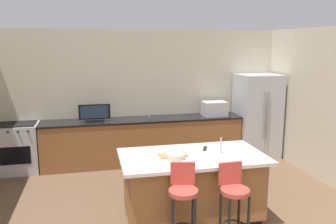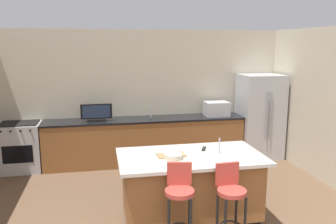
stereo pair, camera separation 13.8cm
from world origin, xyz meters
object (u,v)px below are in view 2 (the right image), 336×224
object	(u,v)px
bar_stool_right	(230,198)
refrigerator	(260,116)
range_oven	(21,147)
tv_monitor	(96,113)
microwave	(217,109)
cutting_board	(171,155)
tv_remote	(204,149)
bar_stool_left	(179,199)
fruit_bowl	(173,156)
kitchen_island	(190,186)

from	to	relation	value
bar_stool_right	refrigerator	bearing A→B (deg)	56.76
range_oven	tv_monitor	xyz separation A→B (m)	(1.42, -0.05, 0.60)
microwave	tv_monitor	bearing A→B (deg)	-178.78
cutting_board	refrigerator	bearing A→B (deg)	44.21
refrigerator	cutting_board	xyz separation A→B (m)	(-2.38, -2.32, 0.04)
refrigerator	cutting_board	bearing A→B (deg)	-135.79
tv_remote	bar_stool_left	bearing A→B (deg)	-98.67
microwave	fruit_bowl	xyz separation A→B (m)	(-1.45, -2.51, -0.11)
kitchen_island	range_oven	xyz separation A→B (m)	(-2.66, 2.41, -0.00)
bar_stool_left	tv_monitor	bearing A→B (deg)	118.66
tv_remote	kitchen_island	bearing A→B (deg)	-115.34
range_oven	refrigerator	bearing A→B (deg)	-0.80
bar_stool_right	cutting_board	distance (m)	0.98
fruit_bowl	tv_remote	xyz separation A→B (m)	(0.51, 0.32, -0.02)
cutting_board	bar_stool_right	bearing A→B (deg)	-52.98
kitchen_island	bar_stool_right	distance (m)	0.78
range_oven	fruit_bowl	size ratio (longest dim) A/B	3.77
microwave	fruit_bowl	size ratio (longest dim) A/B	1.95
refrigerator	fruit_bowl	size ratio (longest dim) A/B	7.10
bar_stool_right	cutting_board	size ratio (longest dim) A/B	2.65
refrigerator	fruit_bowl	bearing A→B (deg)	-134.26
microwave	bar_stool_left	world-z (taller)	microwave
tv_monitor	tv_remote	bearing A→B (deg)	-55.10
tv_monitor	bar_stool_left	bearing A→B (deg)	-72.80
kitchen_island	bar_stool_left	bearing A→B (deg)	-114.69
microwave	fruit_bowl	bearing A→B (deg)	-119.97
range_oven	tv_monitor	bearing A→B (deg)	-2.04
microwave	range_oven	bearing A→B (deg)	-179.98
range_oven	microwave	world-z (taller)	microwave
kitchen_island	tv_remote	world-z (taller)	tv_remote
range_oven	fruit_bowl	xyz separation A→B (m)	(2.41, -2.51, 0.48)
kitchen_island	refrigerator	distance (m)	3.19
kitchen_island	fruit_bowl	size ratio (longest dim) A/B	7.86
kitchen_island	tv_remote	bearing A→B (deg)	41.18
bar_stool_left	microwave	bearing A→B (deg)	75.57
refrigerator	tv_remote	distance (m)	2.83
microwave	bar_stool_right	xyz separation A→B (m)	(-0.89, -3.13, -0.46)
kitchen_island	fruit_bowl	world-z (taller)	fruit_bowl
bar_stool_right	range_oven	bearing A→B (deg)	131.03
fruit_bowl	tv_remote	size ratio (longest dim) A/B	1.45
tv_monitor	cutting_board	distance (m)	2.54
tv_monitor	tv_remote	xyz separation A→B (m)	(1.49, -2.14, -0.15)
range_oven	tv_monitor	distance (m)	1.54
cutting_board	microwave	bearing A→B (deg)	58.71
refrigerator	range_oven	xyz separation A→B (m)	(-4.79, 0.07, -0.41)
range_oven	bar_stool_left	world-z (taller)	bar_stool_left
refrigerator	cutting_board	world-z (taller)	refrigerator
kitchen_island	microwave	xyz separation A→B (m)	(1.19, 2.41, 0.59)
bar_stool_right	cutting_board	bearing A→B (deg)	124.58
microwave	tv_monitor	world-z (taller)	tv_monitor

